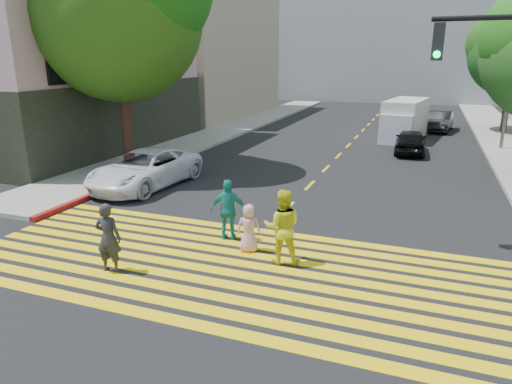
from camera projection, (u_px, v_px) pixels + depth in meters
The scene contains 18 objects.
ground at pixel (207, 292), 9.74m from camera, with size 120.00×120.00×0.00m, color black.
sidewalk_left at pixel (238, 127), 32.33m from camera, with size 3.00×40.00×0.15m, color gray.
curb_red at pixel (115, 186), 17.42m from camera, with size 0.20×8.00×0.16m, color maroon.
crosswalk at pixel (231, 267), 10.88m from camera, with size 13.40×5.30×0.01m.
lane_line at pixel (360, 133), 29.94m from camera, with size 0.12×34.40×0.01m.
building_left_pink at pixel (37, 62), 24.59m from camera, with size 12.10×14.10×11.00m.
building_left_tan at pixel (183, 55), 38.84m from camera, with size 12.00×16.00×10.00m, color tan.
backdrop_block at pixel (396, 46), 51.14m from camera, with size 30.00×8.00×12.00m, color gray.
tree_left at pixel (120, 6), 18.68m from camera, with size 8.58×8.13×10.13m.
pedestrian_man at pixel (108, 238), 10.46m from camera, with size 0.61×0.40×1.67m, color #29282D.
pedestrian_woman at pixel (282, 227), 10.90m from camera, with size 0.90×0.70×1.85m, color #CBCF1F.
pedestrian_child at pixel (249, 228), 11.63m from camera, with size 0.62×0.40×1.26m, color #C78FA8.
pedestrian_extra at pixel (229, 210), 12.34m from camera, with size 0.99×0.41×1.69m, color teal.
white_sedan at pixel (145, 169), 17.49m from camera, with size 2.34×5.08×1.41m, color white.
dark_car_near at pixel (411, 141), 23.60m from camera, with size 1.51×3.74×1.27m, color black.
silver_car at pixel (416, 110), 36.68m from camera, with size 2.00×4.91×1.43m, color gray.
dark_car_parked at pixel (440, 121), 30.76m from camera, with size 1.40×4.02×1.32m, color black.
white_van at pixel (404, 121), 27.44m from camera, with size 2.61×5.27×2.38m.
Camera 1 is at (4.04, -7.81, 4.82)m, focal length 32.00 mm.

